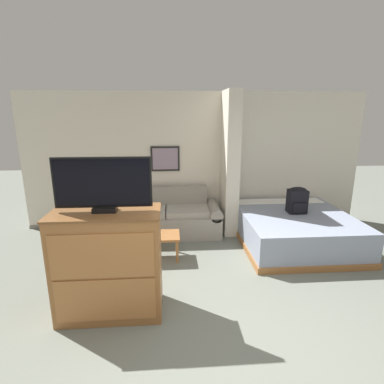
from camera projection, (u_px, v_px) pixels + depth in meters
The scene contains 11 objects.
ground_plane at pixel (227, 359), 2.76m from camera, with size 20.00×20.00×0.00m, color slate.
wall_back at pixel (195, 161), 5.87m from camera, with size 6.57×0.16×2.60m.
wall_partition_pillar at pixel (230, 164), 5.51m from camera, with size 0.24×0.71×2.60m.
couch at pixel (166, 217), 5.62m from camera, with size 2.01×0.84×0.84m.
coffee_table at pixel (160, 238), 4.62m from camera, with size 0.59×0.44×0.39m.
side_table at pixel (103, 211), 5.51m from camera, with size 0.36×0.36×0.58m.
table_lamp at pixel (102, 190), 5.41m from camera, with size 0.36×0.36×0.41m.
tv_dresser at pixel (109, 264), 3.28m from camera, with size 1.15×0.58×1.20m.
tv at pixel (103, 184), 3.06m from camera, with size 0.99×0.16×0.57m.
bed at pixel (293, 228), 5.18m from camera, with size 1.83×2.01×0.54m.
backpack at pixel (297, 200), 5.10m from camera, with size 0.30×0.26×0.45m.
Camera 1 is at (-0.49, -2.25, 2.20)m, focal length 28.00 mm.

